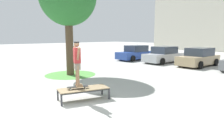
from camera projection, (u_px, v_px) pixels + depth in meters
ground_plane at (69, 109)px, 6.86m from camera, size 120.00×120.00×0.00m
skate_box at (84, 89)px, 7.74m from camera, size 1.30×2.04×0.46m
skateboard at (78, 87)px, 7.63m from camera, size 0.50×0.81×0.09m
skater at (77, 61)px, 7.46m from camera, size 0.95×0.46×1.69m
grass_patch_near_left at (71, 75)px, 12.89m from camera, size 3.19×3.19×0.01m
car_blue at (135, 53)px, 20.85m from camera, size 1.99×4.24×1.50m
car_silver at (164, 55)px, 18.69m from camera, size 2.09×4.28×1.50m
car_tan at (199, 58)px, 16.48m from camera, size 2.11×4.29×1.50m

